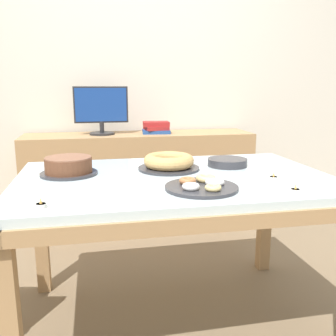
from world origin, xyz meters
name	(u,v)px	position (x,y,z in m)	size (l,w,h in m)	color
ground_plane	(174,318)	(0.00, 0.00, 0.00)	(12.00, 12.00, 0.00)	#7A664C
wall_back	(134,72)	(0.00, 1.65, 1.30)	(8.00, 0.10, 2.60)	silver
dining_table	(175,194)	(0.00, 0.00, 0.67)	(1.50, 0.98, 0.76)	silver
sideboard	(140,181)	(0.00, 1.35, 0.40)	(1.85, 0.44, 0.80)	tan
computer_monitor	(101,111)	(-0.30, 1.35, 0.99)	(0.42, 0.20, 0.38)	#262628
book_stack	(156,128)	(0.14, 1.35, 0.84)	(0.24, 0.20, 0.10)	#23478C
cake_chocolate_round	(69,166)	(-0.49, 0.12, 0.80)	(0.27, 0.27, 0.09)	#333338
cake_golden_bundt	(170,162)	(0.00, 0.14, 0.80)	(0.31, 0.31, 0.08)	#333338
pastry_platter	(202,186)	(0.06, -0.25, 0.77)	(0.30, 0.30, 0.04)	#333338
plate_stack	(227,162)	(0.32, 0.16, 0.78)	(0.21, 0.21, 0.04)	#333338
tealight_right_edge	(295,190)	(0.41, -0.38, 0.77)	(0.04, 0.04, 0.04)	silver
tealight_centre	(41,205)	(-0.56, -0.38, 0.77)	(0.04, 0.04, 0.04)	silver
tealight_near_front	(273,178)	(0.42, -0.17, 0.77)	(0.04, 0.04, 0.04)	silver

